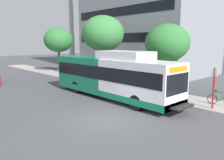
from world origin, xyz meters
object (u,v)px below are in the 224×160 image
object	(u,v)px
street_tree_far_block	(58,40)
street_tree_near_stop	(167,43)
bus_stop_sign_pole	(214,85)
bicycle_parked	(221,99)
street_tree_mid_block	(103,34)
transit_bus	(112,76)

from	to	relation	value
street_tree_far_block	street_tree_near_stop	bearing A→B (deg)	-89.80
bus_stop_sign_pole	bicycle_parked	world-z (taller)	bus_stop_sign_pole
bicycle_parked	street_tree_far_block	size ratio (longest dim) A/B	0.28
bus_stop_sign_pole	street_tree_far_block	size ratio (longest dim) A/B	0.42
street_tree_mid_block	street_tree_far_block	bearing A→B (deg)	89.53
bicycle_parked	street_tree_near_stop	distance (m)	6.26
bus_stop_sign_pole	bicycle_parked	xyz separation A→B (m)	(1.11, -0.05, -1.09)
bus_stop_sign_pole	street_tree_far_block	bearing A→B (deg)	84.75
street_tree_mid_block	street_tree_far_block	world-z (taller)	street_tree_mid_block
bus_stop_sign_pole	street_tree_mid_block	world-z (taller)	street_tree_mid_block
bus_stop_sign_pole	street_tree_mid_block	distance (m)	13.56
transit_bus	bicycle_parked	bearing A→B (deg)	-63.76
transit_bus	street_tree_near_stop	xyz separation A→B (m)	(4.42, -1.92, 2.51)
street_tree_mid_block	bus_stop_sign_pole	bearing A→B (deg)	-98.79
bicycle_parked	street_tree_mid_block	xyz separation A→B (m)	(0.89, 12.98, 4.64)
street_tree_near_stop	transit_bus	bearing A→B (deg)	156.56
bus_stop_sign_pole	street_tree_near_stop	size ratio (longest dim) A/B	0.46
bicycle_parked	transit_bus	bearing A→B (deg)	116.24
street_tree_far_block	street_tree_mid_block	bearing A→B (deg)	-90.47
street_tree_near_stop	street_tree_far_block	xyz separation A→B (m)	(-0.06, 17.70, 0.40)
street_tree_near_stop	street_tree_far_block	distance (m)	17.71
street_tree_mid_block	street_tree_far_block	distance (m)	9.72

